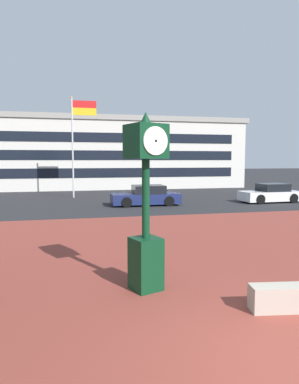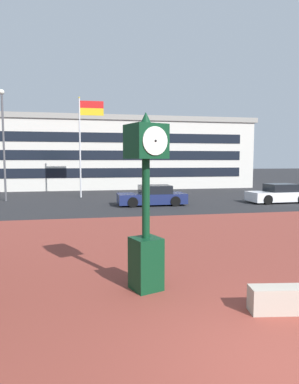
# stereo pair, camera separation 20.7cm
# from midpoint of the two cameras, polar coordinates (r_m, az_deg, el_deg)

# --- Properties ---
(plaza_brick_paving) EXTENTS (44.00, 17.13, 0.01)m
(plaza_brick_paving) POSITION_cam_midpoint_polar(r_m,az_deg,el_deg) (9.46, 6.21, -12.50)
(plaza_brick_paving) COLOR brown
(plaza_brick_paving) RESTS_ON ground
(street_clock) EXTENTS (0.95, 0.95, 3.93)m
(street_clock) POSITION_cam_midpoint_polar(r_m,az_deg,el_deg) (7.49, -1.42, -1.72)
(street_clock) COLOR #0C381E
(street_clock) RESTS_ON ground
(car_street_near) EXTENTS (4.35, 1.93, 1.28)m
(car_street_near) POSITION_cam_midpoint_polar(r_m,az_deg,el_deg) (21.91, -0.85, -0.72)
(car_street_near) COLOR navy
(car_street_near) RESTS_ON ground
(car_street_mid) EXTENTS (4.12, 1.93, 1.28)m
(car_street_mid) POSITION_cam_midpoint_polar(r_m,az_deg,el_deg) (24.86, 19.39, -0.30)
(car_street_mid) COLOR silver
(car_street_mid) RESTS_ON ground
(flagpole_primary) EXTENTS (1.90, 0.14, 7.67)m
(flagpole_primary) POSITION_cam_midpoint_polar(r_m,az_deg,el_deg) (26.89, -12.39, 9.19)
(flagpole_primary) COLOR silver
(flagpole_primary) RESTS_ON ground
(civic_building) EXTENTS (31.81, 14.02, 7.19)m
(civic_building) POSITION_cam_midpoint_polar(r_m,az_deg,el_deg) (39.62, -10.00, 6.33)
(civic_building) COLOR beige
(civic_building) RESTS_ON ground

